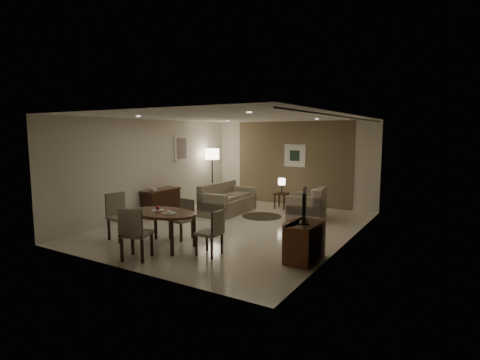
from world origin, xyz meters
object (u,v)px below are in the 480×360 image
Objects in this scene: console_desk at (161,202)px; tv_cabinet at (305,242)px; side_table at (281,201)px; chair_far at (181,219)px; chair_right at (209,232)px; dining_table at (163,229)px; chair_near at (137,233)px; floor_lamp at (212,176)px; sofa at (228,198)px; chair_left at (122,217)px; armchair at (307,203)px.

tv_cabinet is at bearing -17.05° from console_desk.
side_table is (-2.37, 4.14, -0.10)m from tv_cabinet.
chair_right is (1.18, -0.58, 0.01)m from chair_far.
dining_table is 1.57× the size of chair_near.
floor_lamp is (-1.90, 3.89, 0.47)m from chair_far.
sofa is (-0.59, 2.81, 0.00)m from chair_far.
chair_near reaches higher than dining_table.
chair_left is at bearing 171.45° from sofa.
console_desk is at bearing -124.85° from chair_right.
chair_near is at bearing -49.32° from chair_right.
chair_near is at bearing -93.10° from side_table.
chair_right is 0.90× the size of armchair.
floor_lamp is at bearing 18.88° from chair_left.
console_desk is 2.48m from chair_left.
chair_near reaches higher than armchair.
sofa is 1.76m from side_table.
chair_near is at bearing -76.59° from chair_far.
tv_cabinet is at bearing -60.19° from side_table.
armchair is (3.70, 1.68, 0.06)m from console_desk.
chair_right is (1.10, 0.08, 0.07)m from dining_table.
dining_table is 4.87m from side_table.
dining_table is at bearing -66.40° from floor_lamp.
side_table is (0.31, 5.66, -0.25)m from chair_near.
sofa is 1.89× the size of armchair.
chair_left is at bearing -168.85° from tv_cabinet.
tv_cabinet is 1.04× the size of chair_far.
chair_near is 1.49m from chair_far.
armchair reaches higher than tv_cabinet.
dining_table is 0.86× the size of floor_lamp.
side_table is at bearing 85.16° from dining_table.
chair_near is 4.35m from sofa.
dining_table is at bearing -78.23° from chair_left.
tv_cabinet is at bearing -129.86° from sofa.
chair_right is 5.46m from floor_lamp.
chair_right is (0.99, 0.89, -0.06)m from chair_near.
console_desk is 5.11m from tv_cabinet.
chair_left is 4.72m from floor_lamp.
chair_near is 2.02× the size of side_table.
chair_near is at bearing -53.79° from console_desk.
dining_table is at bearing -32.02° from armchair.
console_desk is at bearing -75.27° from armchair.
chair_near reaches higher than side_table.
chair_left is at bearing -107.39° from side_table.
chair_right is at bearing -55.41° from floor_lamp.
side_table is at bearing -9.06° from chair_left.
chair_left is at bearing -66.73° from console_desk.
floor_lamp is at bearing -173.05° from side_table.
chair_left is at bearing -44.27° from armchair.
chair_far is 4.22m from side_table.
chair_far is 4.36m from floor_lamp.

